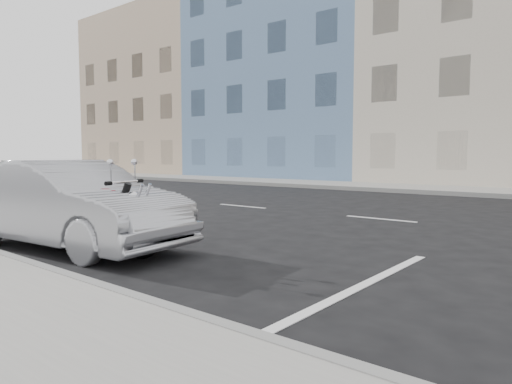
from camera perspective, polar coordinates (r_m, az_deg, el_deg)
ground at (r=9.72m, az=26.16°, el=-4.08°), size 120.00×120.00×0.00m
sidewalk_far at (r=19.48m, az=17.60°, el=0.51°), size 80.00×3.40×0.15m
curb_far at (r=17.91m, az=15.60°, el=0.23°), size 80.00×0.12×0.16m
bldg_far_west at (r=38.37m, az=-8.56°, el=11.44°), size 12.00×12.00×12.00m
bldg_blue at (r=30.75m, az=7.14°, el=14.12°), size 12.00×12.00×13.00m
motorcycle at (r=6.28m, az=-14.15°, el=-3.87°), size 2.03×0.88×1.05m
sedan_silver at (r=7.37m, az=-22.14°, el=-1.41°), size 4.12×1.81×1.32m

